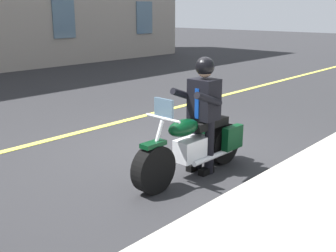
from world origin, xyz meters
TOP-DOWN VIEW (x-y plane):
  - ground_plane at (0.00, 0.00)m, footprint 80.00×80.00m
  - lane_center_stripe at (0.00, -2.00)m, footprint 60.00×0.16m
  - motorcycle_main at (0.58, 1.10)m, footprint 2.21×0.61m
  - rider_main at (0.39, 1.10)m, footprint 0.62×0.55m

SIDE VIEW (x-z plane):
  - ground_plane at x=0.00m, z-range 0.00..0.00m
  - lane_center_stripe at x=0.00m, z-range 0.00..0.01m
  - motorcycle_main at x=0.58m, z-range -0.18..1.08m
  - rider_main at x=0.39m, z-range 0.17..1.91m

